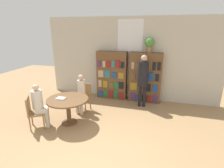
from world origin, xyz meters
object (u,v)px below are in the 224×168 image
object	(u,v)px
chair_left_side	(84,96)
seated_reader_right	(39,103)
seated_reader_left	(81,92)
flower_vase	(149,43)
bookshelf_right	(145,78)
librarian_standing	(143,76)
reading_table	(68,103)
chair_near_camera	(33,111)
bookshelf_left	(112,75)

from	to	relation	value
chair_left_side	seated_reader_right	bearing A→B (deg)	66.20
seated_reader_left	flower_vase	bearing A→B (deg)	-137.79
bookshelf_right	seated_reader_right	size ratio (longest dim) A/B	1.46
seated_reader_left	librarian_standing	distance (m)	2.10
reading_table	chair_near_camera	size ratio (longest dim) A/B	1.27
bookshelf_left	chair_left_side	distance (m)	1.47
chair_near_camera	chair_left_side	size ratio (longest dim) A/B	1.00
chair_left_side	seated_reader_right	world-z (taller)	seated_reader_right
chair_near_camera	seated_reader_right	size ratio (longest dim) A/B	0.73
reading_table	seated_reader_left	size ratio (longest dim) A/B	0.92
bookshelf_left	chair_left_side	xyz separation A→B (m)	(-0.57, -1.30, -0.39)
seated_reader_left	seated_reader_right	xyz separation A→B (m)	(-0.67, -1.10, 0.01)
flower_vase	chair_left_side	size ratio (longest dim) A/B	0.57
flower_vase	seated_reader_left	world-z (taller)	flower_vase
flower_vase	reading_table	size ratio (longest dim) A/B	0.45
flower_vase	librarian_standing	size ratio (longest dim) A/B	0.29
seated_reader_right	seated_reader_left	bearing A→B (deg)	116.85
flower_vase	chair_near_camera	size ratio (longest dim) A/B	0.57
bookshelf_right	seated_reader_right	bearing A→B (deg)	-134.08
bookshelf_left	bookshelf_right	size ratio (longest dim) A/B	1.00
flower_vase	reading_table	distance (m)	3.31
flower_vase	seated_reader_right	distance (m)	3.92
bookshelf_left	chair_left_side	size ratio (longest dim) A/B	2.00
seated_reader_left	librarian_standing	bearing A→B (deg)	-147.21
bookshelf_right	seated_reader_right	distance (m)	3.61
bookshelf_right	librarian_standing	world-z (taller)	bookshelf_right
chair_left_side	chair_near_camera	bearing A→B (deg)	63.00
bookshelf_left	seated_reader_right	distance (m)	2.88
chair_left_side	librarian_standing	xyz separation A→B (m)	(1.79, 0.80, 0.60)
chair_near_camera	seated_reader_right	distance (m)	0.27
seated_reader_right	librarian_standing	size ratio (longest dim) A/B	0.69
bookshelf_left	flower_vase	world-z (taller)	flower_vase
librarian_standing	seated_reader_right	bearing A→B (deg)	-139.88
chair_near_camera	seated_reader_right	world-z (taller)	seated_reader_right
seated_reader_left	bookshelf_left	bearing A→B (deg)	-107.33
bookshelf_left	bookshelf_right	distance (m)	1.25
reading_table	chair_left_side	distance (m)	0.91
bookshelf_left	librarian_standing	bearing A→B (deg)	-22.38
flower_vase	seated_reader_left	size ratio (longest dim) A/B	0.41
chair_left_side	seated_reader_left	xyz separation A→B (m)	(-0.01, -0.19, 0.19)
reading_table	flower_vase	bearing A→B (deg)	48.43
flower_vase	seated_reader_right	world-z (taller)	flower_vase
seated_reader_right	librarian_standing	bearing A→B (deg)	98.32
chair_near_camera	reading_table	bearing A→B (deg)	90.00
reading_table	chair_left_side	xyz separation A→B (m)	(0.07, 0.91, -0.11)
reading_table	librarian_standing	size ratio (longest dim) A/B	0.64
chair_left_side	seated_reader_left	world-z (taller)	seated_reader_left
bookshelf_right	seated_reader_right	xyz separation A→B (m)	(-2.51, -2.59, -0.19)
seated_reader_left	librarian_standing	world-z (taller)	librarian_standing
reading_table	bookshelf_right	bearing A→B (deg)	49.43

